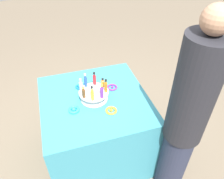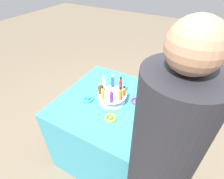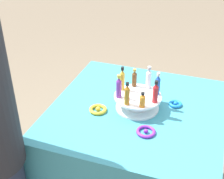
{
  "view_description": "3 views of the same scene",
  "coord_description": "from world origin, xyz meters",
  "px_view_note": "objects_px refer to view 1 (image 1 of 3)",
  "views": [
    {
      "loc": [
        1.44,
        -0.28,
        2.09
      ],
      "look_at": [
        0.12,
        0.13,
        0.95
      ],
      "focal_mm": 35.0,
      "sensor_mm": 36.0,
      "label": 1
    },
    {
      "loc": [
        1.06,
        0.59,
        1.85
      ],
      "look_at": [
        0.0,
        0.0,
        0.92
      ],
      "focal_mm": 28.0,
      "sensor_mm": 36.0,
      "label": 2
    },
    {
      "loc": [
        -0.34,
        1.42,
        1.78
      ],
      "look_at": [
        0.11,
        0.12,
        0.95
      ],
      "focal_mm": 50.0,
      "sensor_mm": 36.0,
      "label": 3
    }
  ],
  "objects_px": {
    "bottle_purple": "(102,92)",
    "ribbon_bow_blue": "(79,87)",
    "bottle_clear": "(81,86)",
    "display_stand": "(94,95)",
    "ribbon_bow_teal": "(74,110)",
    "person_figure": "(185,121)",
    "bottle_red": "(94,79)",
    "bottle_amber": "(106,86)",
    "bottle_gold": "(92,94)",
    "bottle_brown": "(84,93)",
    "bottle_orange": "(103,83)",
    "ribbon_bow_purple": "(112,87)",
    "bottle_blue": "(86,81)",
    "ribbon_bow_gold": "(111,111)"
  },
  "relations": [
    {
      "from": "bottle_brown",
      "to": "ribbon_bow_teal",
      "type": "height_order",
      "value": "bottle_brown"
    },
    {
      "from": "bottle_red",
      "to": "bottle_amber",
      "type": "bearing_deg",
      "value": 26.93
    },
    {
      "from": "bottle_gold",
      "to": "ribbon_bow_teal",
      "type": "bearing_deg",
      "value": -90.99
    },
    {
      "from": "bottle_gold",
      "to": "ribbon_bow_blue",
      "type": "xyz_separation_m",
      "value": [
        -0.3,
        -0.07,
        -0.14
      ]
    },
    {
      "from": "display_stand",
      "to": "ribbon_bow_purple",
      "type": "xyz_separation_m",
      "value": [
        -0.1,
        0.2,
        -0.04
      ]
    },
    {
      "from": "ribbon_bow_gold",
      "to": "person_figure",
      "type": "distance_m",
      "value": 0.59
    },
    {
      "from": "bottle_purple",
      "to": "person_figure",
      "type": "height_order",
      "value": "person_figure"
    },
    {
      "from": "bottle_purple",
      "to": "ribbon_bow_purple",
      "type": "bearing_deg",
      "value": 142.21
    },
    {
      "from": "bottle_red",
      "to": "bottle_brown",
      "type": "relative_size",
      "value": 1.18
    },
    {
      "from": "bottle_gold",
      "to": "display_stand",
      "type": "bearing_deg",
      "value": 161.93
    },
    {
      "from": "bottle_brown",
      "to": "bottle_amber",
      "type": "relative_size",
      "value": 0.83
    },
    {
      "from": "bottle_red",
      "to": "ribbon_bow_teal",
      "type": "relative_size",
      "value": 1.37
    },
    {
      "from": "display_stand",
      "to": "bottle_purple",
      "type": "xyz_separation_m",
      "value": [
        0.1,
        0.05,
        0.1
      ]
    },
    {
      "from": "bottle_clear",
      "to": "bottle_purple",
      "type": "height_order",
      "value": "bottle_purple"
    },
    {
      "from": "bottle_purple",
      "to": "bottle_clear",
      "type": "bearing_deg",
      "value": -130.57
    },
    {
      "from": "bottle_clear",
      "to": "bottle_amber",
      "type": "height_order",
      "value": "bottle_clear"
    },
    {
      "from": "display_stand",
      "to": "bottle_orange",
      "type": "relative_size",
      "value": 3.08
    },
    {
      "from": "bottle_red",
      "to": "bottle_blue",
      "type": "xyz_separation_m",
      "value": [
        0.01,
        -0.08,
        0.0
      ]
    },
    {
      "from": "ribbon_bow_gold",
      "to": "person_figure",
      "type": "bearing_deg",
      "value": 53.87
    },
    {
      "from": "ribbon_bow_gold",
      "to": "ribbon_bow_purple",
      "type": "relative_size",
      "value": 1.0
    },
    {
      "from": "bottle_blue",
      "to": "bottle_purple",
      "type": "bearing_deg",
      "value": 26.93
    },
    {
      "from": "ribbon_bow_teal",
      "to": "ribbon_bow_gold",
      "type": "bearing_deg",
      "value": 71.41
    },
    {
      "from": "bottle_red",
      "to": "display_stand",
      "type": "bearing_deg",
      "value": -18.07
    },
    {
      "from": "bottle_orange",
      "to": "ribbon_bow_blue",
      "type": "bearing_deg",
      "value": -127.79
    },
    {
      "from": "bottle_clear",
      "to": "bottle_purple",
      "type": "relative_size",
      "value": 0.99
    },
    {
      "from": "person_figure",
      "to": "ribbon_bow_purple",
      "type": "bearing_deg",
      "value": -16.31
    },
    {
      "from": "bottle_purple",
      "to": "ribbon_bow_blue",
      "type": "distance_m",
      "value": 0.36
    },
    {
      "from": "display_stand",
      "to": "bottle_brown",
      "type": "relative_size",
      "value": 2.39
    },
    {
      "from": "bottle_blue",
      "to": "bottle_brown",
      "type": "xyz_separation_m",
      "value": [
        0.14,
        -0.05,
        -0.01
      ]
    },
    {
      "from": "bottle_orange",
      "to": "ribbon_bow_purple",
      "type": "xyz_separation_m",
      "value": [
        -0.05,
        0.1,
        -0.11
      ]
    },
    {
      "from": "bottle_orange",
      "to": "bottle_gold",
      "type": "height_order",
      "value": "bottle_gold"
    },
    {
      "from": "bottle_red",
      "to": "ribbon_bow_gold",
      "type": "xyz_separation_m",
      "value": [
        0.3,
        0.07,
        -0.13
      ]
    },
    {
      "from": "bottle_orange",
      "to": "ribbon_bow_gold",
      "type": "xyz_separation_m",
      "value": [
        0.25,
        0.0,
        -0.11
      ]
    },
    {
      "from": "bottle_gold",
      "to": "person_figure",
      "type": "xyz_separation_m",
      "value": [
        0.44,
        0.6,
        -0.06
      ]
    },
    {
      "from": "display_stand",
      "to": "ribbon_bow_purple",
      "type": "height_order",
      "value": "display_stand"
    },
    {
      "from": "bottle_clear",
      "to": "bottle_amber",
      "type": "distance_m",
      "value": 0.21
    },
    {
      "from": "bottle_brown",
      "to": "bottle_blue",
      "type": "bearing_deg",
      "value": 161.93
    },
    {
      "from": "bottle_red",
      "to": "bottle_blue",
      "type": "height_order",
      "value": "bottle_blue"
    },
    {
      "from": "ribbon_bow_teal",
      "to": "person_figure",
      "type": "bearing_deg",
      "value": 59.98
    },
    {
      "from": "ribbon_bow_teal",
      "to": "bottle_blue",
      "type": "bearing_deg",
      "value": 142.21
    },
    {
      "from": "display_stand",
      "to": "ribbon_bow_blue",
      "type": "bearing_deg",
      "value": -153.59
    },
    {
      "from": "bottle_blue",
      "to": "bottle_brown",
      "type": "distance_m",
      "value": 0.15
    },
    {
      "from": "bottle_orange",
      "to": "ribbon_bow_blue",
      "type": "relative_size",
      "value": 1.13
    },
    {
      "from": "ribbon_bow_teal",
      "to": "bottle_red",
      "type": "bearing_deg",
      "value": 130.81
    },
    {
      "from": "ribbon_bow_purple",
      "to": "ribbon_bow_blue",
      "type": "relative_size",
      "value": 1.31
    },
    {
      "from": "bottle_clear",
      "to": "ribbon_bow_blue",
      "type": "height_order",
      "value": "bottle_clear"
    },
    {
      "from": "bottle_clear",
      "to": "bottle_gold",
      "type": "xyz_separation_m",
      "value": [
        0.13,
        0.07,
        0.0
      ]
    },
    {
      "from": "bottle_gold",
      "to": "bottle_amber",
      "type": "relative_size",
      "value": 1.08
    },
    {
      "from": "display_stand",
      "to": "ribbon_bow_blue",
      "type": "height_order",
      "value": "display_stand"
    },
    {
      "from": "bottle_blue",
      "to": "ribbon_bow_gold",
      "type": "distance_m",
      "value": 0.36
    }
  ]
}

